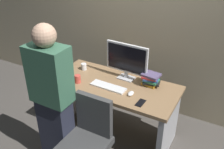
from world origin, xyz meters
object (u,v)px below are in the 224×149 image
Objects in this scene: mouse at (131,93)px; cup_near_keyboard at (78,79)px; keyboard at (108,87)px; desk at (114,99)px; book_stack at (151,79)px; person_at_desk at (53,101)px; office_chair at (88,145)px; monitor at (127,60)px; cup_by_monitor at (84,67)px; cell_phone at (141,103)px.

mouse is 1.04× the size of cup_near_keyboard.
desk is at bearing 81.00° from keyboard.
cup_near_keyboard is at bearing -166.97° from keyboard.
mouse is 0.33m from book_stack.
book_stack is at bearing 53.05° from person_at_desk.
book_stack is at bearing 69.16° from mouse.
desk is 0.26m from keyboard.
monitor is (-0.03, 0.91, 0.57)m from office_chair.
mouse is (0.28, -0.12, 0.24)m from desk.
person_at_desk is (-0.39, -0.01, 0.41)m from office_chair.
cup_by_monitor is 0.60× the size of cell_phone.
cup_by_monitor is 0.92m from book_stack.
office_chair is 4.12× the size of book_stack.
monitor is at bearing 134.91° from cell_phone.
office_chair is 1.07m from monitor.
keyboard is 4.30× the size of mouse.
desk is 2.85× the size of monitor.
person_at_desk reaches higher than cell_phone.
cup_by_monitor is 0.38× the size of book_stack.
monitor reaches higher than desk.
book_stack is at bearing 36.61° from keyboard.
person_at_desk reaches higher than office_chair.
cell_phone is (0.37, -0.40, -0.25)m from monitor.
book_stack is 0.41m from cell_phone.
monitor is at bearing 69.20° from desk.
person_at_desk is at bearing -112.09° from desk.
office_chair is at bearing -77.97° from keyboard.
person_at_desk is 1.00m from monitor.
mouse is 1.16× the size of cup_by_monitor.
office_chair is at bearing -88.37° from monitor.
desk is at bearing 156.79° from mouse.
book_stack is at bearing 3.39° from cup_by_monitor.
keyboard is (-0.09, -0.29, -0.25)m from monitor.
keyboard reaches higher than desk.
desk is 16.03× the size of cup_near_keyboard.
desk is 0.39m from mouse.
cup_near_keyboard reaches higher than keyboard.
cup_near_keyboard reaches higher than mouse.
mouse is at bearing 5.47° from cup_near_keyboard.
book_stack is (0.32, -0.00, -0.18)m from monitor.
person_at_desk is at bearing -112.41° from keyboard.
cup_by_monitor is (-0.80, 0.25, 0.03)m from mouse.
cup_by_monitor is at bearing -176.61° from book_stack.
person_at_desk is 11.38× the size of cell_phone.
cell_phone is at bearing -26.27° from desk.
person_at_desk is at bearing -178.80° from office_chair.
desk is at bearing 97.50° from office_chair.
person_at_desk is 0.89m from cup_by_monitor.
keyboard is at bearing 168.82° from cell_phone.
person_at_desk is at bearing -142.52° from cell_phone.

